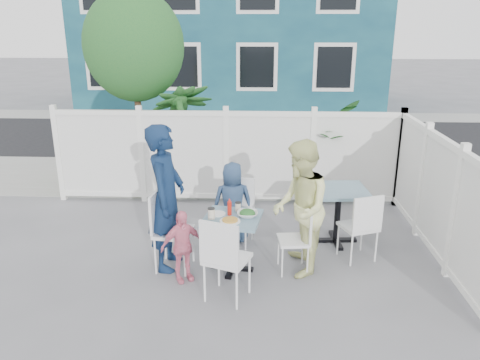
{
  "coord_description": "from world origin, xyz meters",
  "views": [
    {
      "loc": [
        0.69,
        -5.24,
        2.94
      ],
      "look_at": [
        0.43,
        0.43,
        1.06
      ],
      "focal_mm": 35.0,
      "sensor_mm": 36.0,
      "label": 1
    }
  ],
  "objects_px": {
    "spare_table": "(338,201)",
    "woman": "(300,209)",
    "boy": "(233,203)",
    "toddler": "(182,246)",
    "chair_right": "(299,234)",
    "chair_back": "(238,206)",
    "utility_cabinet": "(119,144)",
    "chair_left": "(167,224)",
    "man": "(166,198)",
    "chair_near": "(224,254)",
    "main_table": "(232,229)"
  },
  "relations": [
    {
      "from": "chair_back",
      "to": "toddler",
      "type": "height_order",
      "value": "chair_back"
    },
    {
      "from": "boy",
      "to": "woman",
      "type": "bearing_deg",
      "value": 128.11
    },
    {
      "from": "main_table",
      "to": "chair_left",
      "type": "distance_m",
      "value": 0.82
    },
    {
      "from": "chair_back",
      "to": "boy",
      "type": "height_order",
      "value": "boy"
    },
    {
      "from": "utility_cabinet",
      "to": "chair_left",
      "type": "xyz_separation_m",
      "value": [
        1.78,
        -3.94,
        -0.03
      ]
    },
    {
      "from": "woman",
      "to": "toddler",
      "type": "bearing_deg",
      "value": -80.16
    },
    {
      "from": "utility_cabinet",
      "to": "man",
      "type": "relative_size",
      "value": 0.67
    },
    {
      "from": "toddler",
      "to": "utility_cabinet",
      "type": "bearing_deg",
      "value": 83.71
    },
    {
      "from": "chair_back",
      "to": "chair_left",
      "type": "bearing_deg",
      "value": 56.7
    },
    {
      "from": "main_table",
      "to": "chair_back",
      "type": "bearing_deg",
      "value": 87.99
    },
    {
      "from": "chair_left",
      "to": "chair_near",
      "type": "height_order",
      "value": "chair_left"
    },
    {
      "from": "spare_table",
      "to": "woman",
      "type": "distance_m",
      "value": 1.07
    },
    {
      "from": "toddler",
      "to": "spare_table",
      "type": "bearing_deg",
      "value": -1.79
    },
    {
      "from": "chair_near",
      "to": "man",
      "type": "height_order",
      "value": "man"
    },
    {
      "from": "chair_left",
      "to": "toddler",
      "type": "bearing_deg",
      "value": 44.25
    },
    {
      "from": "chair_left",
      "to": "chair_near",
      "type": "xyz_separation_m",
      "value": [
        0.77,
        -0.75,
        -0.01
      ]
    },
    {
      "from": "spare_table",
      "to": "chair_left",
      "type": "xyz_separation_m",
      "value": [
        -2.25,
        -0.84,
        -0.03
      ]
    },
    {
      "from": "chair_near",
      "to": "chair_left",
      "type": "bearing_deg",
      "value": 156.29
    },
    {
      "from": "boy",
      "to": "spare_table",
      "type": "bearing_deg",
      "value": 172.85
    },
    {
      "from": "chair_left",
      "to": "chair_back",
      "type": "distance_m",
      "value": 1.17
    },
    {
      "from": "boy",
      "to": "toddler",
      "type": "xyz_separation_m",
      "value": [
        -0.53,
        -1.13,
        -0.13
      ]
    },
    {
      "from": "spare_table",
      "to": "toddler",
      "type": "height_order",
      "value": "toddler"
    },
    {
      "from": "spare_table",
      "to": "chair_near",
      "type": "distance_m",
      "value": 2.17
    },
    {
      "from": "main_table",
      "to": "toddler",
      "type": "xyz_separation_m",
      "value": [
        -0.58,
        -0.29,
        -0.11
      ]
    },
    {
      "from": "man",
      "to": "toddler",
      "type": "xyz_separation_m",
      "value": [
        0.23,
        -0.36,
        -0.47
      ]
    },
    {
      "from": "spare_table",
      "to": "chair_right",
      "type": "height_order",
      "value": "chair_right"
    },
    {
      "from": "woman",
      "to": "boy",
      "type": "distance_m",
      "value": 1.23
    },
    {
      "from": "spare_table",
      "to": "chair_right",
      "type": "xyz_separation_m",
      "value": [
        -0.6,
        -0.85,
        -0.12
      ]
    },
    {
      "from": "chair_left",
      "to": "spare_table",
      "type": "bearing_deg",
      "value": 117.4
    },
    {
      "from": "spare_table",
      "to": "woman",
      "type": "bearing_deg",
      "value": -125.17
    },
    {
      "from": "chair_back",
      "to": "chair_near",
      "type": "height_order",
      "value": "chair_near"
    },
    {
      "from": "main_table",
      "to": "toddler",
      "type": "height_order",
      "value": "toddler"
    },
    {
      "from": "toddler",
      "to": "boy",
      "type": "bearing_deg",
      "value": 33.05
    },
    {
      "from": "main_table",
      "to": "chair_near",
      "type": "height_order",
      "value": "chair_near"
    },
    {
      "from": "chair_left",
      "to": "chair_right",
      "type": "relative_size",
      "value": 1.2
    },
    {
      "from": "utility_cabinet",
      "to": "spare_table",
      "type": "relative_size",
      "value": 1.53
    },
    {
      "from": "woman",
      "to": "chair_right",
      "type": "bearing_deg",
      "value": 149.83
    },
    {
      "from": "chair_left",
      "to": "woman",
      "type": "xyz_separation_m",
      "value": [
        1.64,
        -0.02,
        0.25
      ]
    },
    {
      "from": "boy",
      "to": "toddler",
      "type": "relative_size",
      "value": 1.29
    },
    {
      "from": "chair_right",
      "to": "chair_back",
      "type": "height_order",
      "value": "chair_back"
    },
    {
      "from": "man",
      "to": "boy",
      "type": "bearing_deg",
      "value": -40.71
    },
    {
      "from": "utility_cabinet",
      "to": "toddler",
      "type": "distance_m",
      "value": 4.71
    },
    {
      "from": "utility_cabinet",
      "to": "chair_back",
      "type": "relative_size",
      "value": 1.34
    },
    {
      "from": "chair_left",
      "to": "man",
      "type": "distance_m",
      "value": 0.34
    },
    {
      "from": "chair_left",
      "to": "boy",
      "type": "distance_m",
      "value": 1.13
    },
    {
      "from": "man",
      "to": "chair_back",
      "type": "bearing_deg",
      "value": -44.15
    },
    {
      "from": "main_table",
      "to": "woman",
      "type": "height_order",
      "value": "woman"
    },
    {
      "from": "chair_left",
      "to": "woman",
      "type": "distance_m",
      "value": 1.66
    },
    {
      "from": "spare_table",
      "to": "chair_left",
      "type": "distance_m",
      "value": 2.4
    },
    {
      "from": "boy",
      "to": "toddler",
      "type": "bearing_deg",
      "value": 56.67
    }
  ]
}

